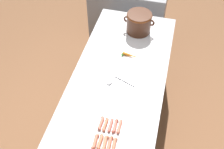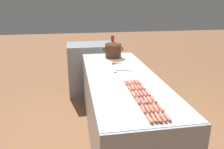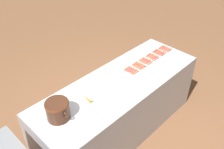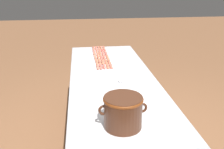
{
  "view_description": "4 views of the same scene",
  "coord_description": "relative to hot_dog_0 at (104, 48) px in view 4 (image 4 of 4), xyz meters",
  "views": [
    {
      "loc": [
        0.35,
        -1.4,
        2.8
      ],
      "look_at": [
        -0.04,
        0.16,
        1.01
      ],
      "focal_mm": 44.33,
      "sensor_mm": 36.0,
      "label": 1
    },
    {
      "loc": [
        -0.57,
        -2.59,
        1.8
      ],
      "look_at": [
        -0.13,
        -0.03,
        0.94
      ],
      "focal_mm": 36.55,
      "sensor_mm": 36.0,
      "label": 2
    },
    {
      "loc": [
        -1.68,
        1.86,
        2.89
      ],
      "look_at": [
        0.11,
        0.03,
        0.98
      ],
      "focal_mm": 39.6,
      "sensor_mm": 36.0,
      "label": 3
    },
    {
      "loc": [
        0.31,
        2.38,
        1.84
      ],
      "look_at": [
        0.03,
        0.22,
        1.01
      ],
      "focal_mm": 40.85,
      "sensor_mm": 36.0,
      "label": 4
    }
  ],
  "objects": [
    {
      "name": "hot_dog_10",
      "position": [
        0.04,
        0.65,
        0.0
      ],
      "size": [
        0.03,
        0.13,
        0.03
      ],
      "color": "#D6704D",
      "rests_on": "griddle_counter"
    },
    {
      "name": "griddle_counter",
      "position": [
        0.02,
        1.1,
        -0.46
      ],
      "size": [
        0.85,
        2.46,
        0.9
      ],
      "color": "#9EA0A5",
      "rests_on": "ground_plane"
    },
    {
      "name": "hot_dog_6",
      "position": [
        0.04,
        0.0,
        0.0
      ],
      "size": [
        0.03,
        0.13,
        0.03
      ],
      "color": "#CA7155",
      "rests_on": "griddle_counter"
    },
    {
      "name": "hot_dog_28",
      "position": [
        0.15,
        0.65,
        0.0
      ],
      "size": [
        0.03,
        0.13,
        0.03
      ],
      "color": "#CA6D4E",
      "rests_on": "griddle_counter"
    },
    {
      "name": "hot_dog_17",
      "position": [
        0.08,
        0.81,
        0.0
      ],
      "size": [
        0.03,
        0.13,
        0.03
      ],
      "color": "#CF6556",
      "rests_on": "griddle_counter"
    },
    {
      "name": "hot_dog_15",
      "position": [
        0.08,
        0.49,
        0.0
      ],
      "size": [
        0.03,
        0.13,
        0.03
      ],
      "color": "#CB6755",
      "rests_on": "griddle_counter"
    },
    {
      "name": "hot_dog_7",
      "position": [
        0.04,
        0.16,
        0.0
      ],
      "size": [
        0.03,
        0.13,
        0.03
      ],
      "color": "#CD6455",
      "rests_on": "griddle_counter"
    },
    {
      "name": "hot_dog_19",
      "position": [
        0.11,
        0.16,
        0.0
      ],
      "size": [
        0.03,
        0.13,
        0.03
      ],
      "color": "#CA6D52",
      "rests_on": "griddle_counter"
    },
    {
      "name": "hot_dog_12",
      "position": [
        0.07,
        -0.0,
        0.0
      ],
      "size": [
        0.03,
        0.13,
        0.03
      ],
      "color": "#CE6E53",
      "rests_on": "griddle_counter"
    },
    {
      "name": "hot_dog_1",
      "position": [
        0.0,
        0.16,
        0.0
      ],
      "size": [
        0.03,
        0.13,
        0.03
      ],
      "color": "#D36753",
      "rests_on": "griddle_counter"
    },
    {
      "name": "hot_dog_4",
      "position": [
        0.0,
        0.64,
        0.0
      ],
      "size": [
        0.03,
        0.13,
        0.03
      ],
      "color": "#CB694D",
      "rests_on": "griddle_counter"
    },
    {
      "name": "hot_dog_11",
      "position": [
        0.04,
        0.81,
        0.0
      ],
      "size": [
        0.03,
        0.13,
        0.03
      ],
      "color": "#CA6C4D",
      "rests_on": "griddle_counter"
    },
    {
      "name": "hot_dog_23",
      "position": [
        0.11,
        0.81,
        0.0
      ],
      "size": [
        0.03,
        0.13,
        0.03
      ],
      "color": "#CC6655",
      "rests_on": "griddle_counter"
    },
    {
      "name": "hot_dog_27",
      "position": [
        0.15,
        0.49,
        0.0
      ],
      "size": [
        0.03,
        0.13,
        0.03
      ],
      "color": "#D06D50",
      "rests_on": "griddle_counter"
    },
    {
      "name": "hot_dog_22",
      "position": [
        0.11,
        0.65,
        0.0
      ],
      "size": [
        0.03,
        0.13,
        0.03
      ],
      "color": "#CE684E",
      "rests_on": "griddle_counter"
    },
    {
      "name": "hot_dog_24",
      "position": [
        0.15,
        0.01,
        0.0
      ],
      "size": [
        0.03,
        0.13,
        0.03
      ],
      "color": "#D1684D",
      "rests_on": "griddle_counter"
    },
    {
      "name": "bean_pot",
      "position": [
        0.07,
        2.02,
        0.11
      ],
      "size": [
        0.33,
        0.26,
        0.22
      ],
      "color": "#472616",
      "rests_on": "griddle_counter"
    },
    {
      "name": "carrot",
      "position": [
        0.07,
        1.61,
        0.0
      ],
      "size": [
        0.18,
        0.06,
        0.03
      ],
      "color": "orange",
      "rests_on": "griddle_counter"
    },
    {
      "name": "hot_dog_0",
      "position": [
        0.0,
        0.0,
        0.0
      ],
      "size": [
        0.03,
        0.13,
        0.03
      ],
      "color": "#C96D54",
      "rests_on": "griddle_counter"
    },
    {
      "name": "hot_dog_26",
      "position": [
        0.15,
        0.33,
        0.0
      ],
      "size": [
        0.03,
        0.13,
        0.03
      ],
      "color": "#D66C51",
      "rests_on": "griddle_counter"
    },
    {
      "name": "hot_dog_29",
      "position": [
        0.15,
        0.81,
        0.0
      ],
      "size": [
        0.03,
        0.13,
        0.03
      ],
      "color": "#D56D55",
      "rests_on": "griddle_counter"
    },
    {
      "name": "hot_dog_2",
      "position": [
        0.0,
        0.33,
        0.0
      ],
      "size": [
        0.03,
        0.13,
        0.03
      ],
      "color": "#C96556",
      "rests_on": "griddle_counter"
    },
    {
      "name": "hot_dog_5",
      "position": [
        -0.0,
        0.81,
        0.0
      ],
      "size": [
        0.03,
        0.13,
        0.03
      ],
      "color": "#D16853",
      "rests_on": "griddle_counter"
    },
    {
      "name": "hot_dog_14",
      "position": [
        0.08,
        0.33,
        0.0
      ],
      "size": [
        0.03,
        0.13,
        0.03
      ],
      "color": "#CA7251",
      "rests_on": "griddle_counter"
    },
    {
      "name": "hot_dog_13",
      "position": [
        0.07,
        0.16,
        0.0
      ],
      "size": [
        0.03,
        0.13,
        0.03
      ],
      "color": "#CD6A4D",
      "rests_on": "griddle_counter"
    },
    {
      "name": "hot_dog_18",
      "position": [
        0.11,
        -0.0,
        0.0
      ],
      "size": [
        0.03,
        0.13,
        0.03
      ],
      "color": "#D66853",
      "rests_on": "griddle_counter"
    },
    {
      "name": "hot_dog_25",
      "position": [
        0.15,
        0.16,
        0.0
      ],
      "size": [
        0.03,
        0.13,
        0.03
      ],
      "color": "#D86755",
      "rests_on": "griddle_counter"
    },
    {
      "name": "serving_spoon",
      "position": [
        -0.0,
        1.25,
        -0.01
      ],
      "size": [
        0.26,
        0.14,
        0.02
      ],
      "color": "#B7B7BC",
      "rests_on": "griddle_counter"
    },
    {
      "name": "hot_dog_16",
      "position": [
        0.07,
        0.65,
        0.0
      ],
      "size": [
        0.03,
        0.13,
        0.03
      ],
      "color": "#CC7150",
      "rests_on": "griddle_counter"
    },
    {
      "name": "hot_dog_9",
      "position": [
        0.04,
        0.48,
        0.0
      ],
      "size": [
        0.03,
        0.13,
        0.03
      ],
      "color": "#D06753",
      "rests_on": "griddle_counter"
    },
    {
      "name": "hot_dog_20",
      "position": [
        0.11,
        0.33,
        0.0
      ],
      "size": [
        0.03,
        0.13,
        0.03
      ],
      "color": "#D56F52",
      "rests_on": "griddle_counter"
    },
    {
      "name": "hot_dog_8",
      "position": [
        0.04,
        0.32,
        0.0
      ],
      "size": [
        0.03,
        0.13,
        0.03
      ],
      "color": "#CE6756",
      "rests_on": "griddle_counter"
    },
    {
      "name": "hot_dog_3",
      "position": [
        -0.0,
        0.48,
        0.0
      ],
      "size": [
        0.03,
        0.13,
        0.03
      ],
      "color": "#CE714E",
      "rests_on": "griddle_counter"
    },
    {
      "name": "hot_dog_21",
      "position": [
        0.11,
        0.49,
        0.0
      ],
      "size": [
        0.03,
        0.13,
        0.03
      ],
      "color": "#D66B4D",
      "rests_on": "griddle_counter"
    }
  ]
}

